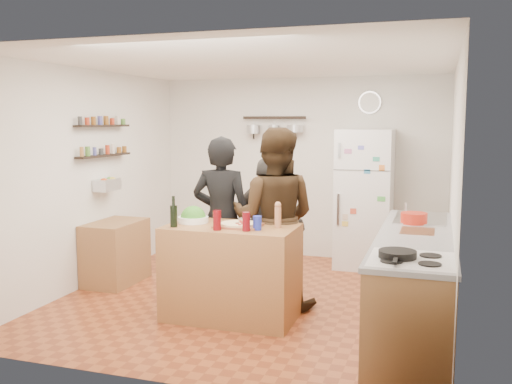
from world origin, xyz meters
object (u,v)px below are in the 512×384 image
(person_back, at_px, (267,225))
(red_bowl, at_px, (414,218))
(pepper_mill, at_px, (278,217))
(wall_clock, at_px, (370,102))
(salad_bowl, at_px, (193,220))
(wine_bottle, at_px, (174,216))
(prep_island, at_px, (232,272))
(salt_canister, at_px, (257,223))
(person_center, at_px, (274,218))
(fridge, at_px, (364,199))
(side_table, at_px, (116,252))
(counter_run, at_px, (415,286))
(person_left, at_px, (222,219))
(skillet, at_px, (397,254))

(person_back, bearing_deg, red_bowl, 168.46)
(pepper_mill, bearing_deg, red_bowl, 24.82)
(person_back, bearing_deg, wall_clock, -116.03)
(salad_bowl, height_order, wine_bottle, wine_bottle)
(person_back, relative_size, wall_clock, 5.00)
(prep_island, distance_m, salt_canister, 0.61)
(person_center, height_order, fridge, person_center)
(person_center, bearing_deg, salad_bowl, 26.63)
(salad_bowl, height_order, fridge, fridge)
(person_center, relative_size, red_bowl, 7.29)
(wine_bottle, bearing_deg, person_center, 41.37)
(pepper_mill, relative_size, person_center, 0.11)
(person_back, xyz_separation_m, wall_clock, (0.91, 1.71, 1.40))
(salad_bowl, distance_m, red_bowl, 2.16)
(wine_bottle, relative_size, salt_canister, 1.59)
(prep_island, height_order, salad_bowl, salad_bowl)
(person_center, bearing_deg, side_table, -11.06)
(counter_run, bearing_deg, salt_canister, -171.93)
(person_center, distance_m, fridge, 2.02)
(person_back, height_order, wall_clock, wall_clock)
(pepper_mill, height_order, person_left, person_left)
(red_bowl, bearing_deg, prep_island, -159.83)
(person_left, relative_size, counter_run, 0.67)
(salad_bowl, relative_size, salt_canister, 2.30)
(person_center, bearing_deg, pepper_mill, 106.21)
(prep_island, xyz_separation_m, person_back, (0.05, 1.00, 0.29))
(salad_bowl, distance_m, person_center, 0.83)
(counter_run, distance_m, skillet, 1.07)
(skillet, relative_size, red_bowl, 1.09)
(person_left, distance_m, wall_clock, 2.85)
(salad_bowl, bearing_deg, fridge, 59.32)
(wine_bottle, relative_size, person_left, 0.12)
(person_center, distance_m, side_table, 2.11)
(wine_bottle, bearing_deg, skillet, -16.82)
(prep_island, xyz_separation_m, side_table, (-1.73, 0.71, -0.09))
(person_center, bearing_deg, fridge, -113.78)
(salad_bowl, height_order, red_bowl, red_bowl)
(person_center, bearing_deg, skillet, 130.40)
(prep_island, height_order, red_bowl, red_bowl)
(fridge, relative_size, side_table, 2.25)
(person_left, bearing_deg, fridge, -126.55)
(red_bowl, bearing_deg, pepper_mill, -155.18)
(prep_island, bearing_deg, side_table, 157.54)
(counter_run, bearing_deg, skillet, -96.08)
(person_back, distance_m, wall_clock, 2.39)
(skillet, height_order, wall_clock, wall_clock)
(prep_island, distance_m, person_back, 1.04)
(counter_run, bearing_deg, side_table, 169.56)
(red_bowl, relative_size, fridge, 0.14)
(person_left, distance_m, side_table, 1.54)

